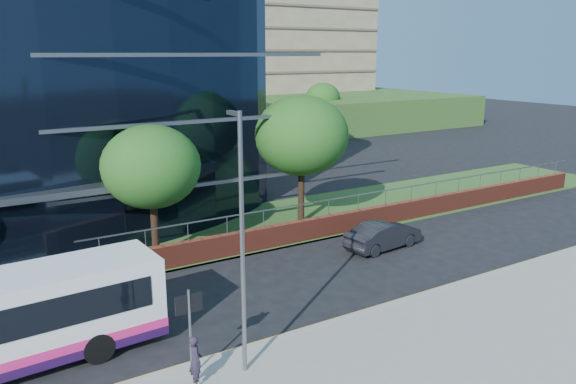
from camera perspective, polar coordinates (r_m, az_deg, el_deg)
grass_verge at (r=38.14m, az=10.64°, el=-0.90°), size 36.00×8.00×0.12m
retaining_wall at (r=32.76m, az=9.82°, el=-2.33°), size 34.00×0.40×2.11m
apartment_block at (r=80.44m, az=-7.72°, el=14.88°), size 60.00×42.00×30.00m
street_sign at (r=17.29m, az=-10.00°, el=-12.16°), size 0.85×0.09×2.80m
tree_far_c at (r=26.87m, az=-13.73°, el=2.50°), size 4.62×4.62×6.51m
tree_far_d at (r=31.51m, az=1.39°, el=5.74°), size 5.28×5.28×7.44m
tree_dist_e at (r=61.66m, az=-7.74°, el=9.06°), size 4.62×4.62×6.51m
tree_dist_f at (r=71.35m, az=3.55°, el=9.56°), size 4.29×4.29×6.05m
streetlight_east at (r=16.48m, az=-4.71°, el=-4.70°), size 0.15×0.77×8.00m
parked_car at (r=28.93m, az=9.69°, el=-4.34°), size 4.43×1.94×1.42m
pedestrian at (r=17.36m, az=-9.37°, el=-16.54°), size 0.42×0.61×1.59m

